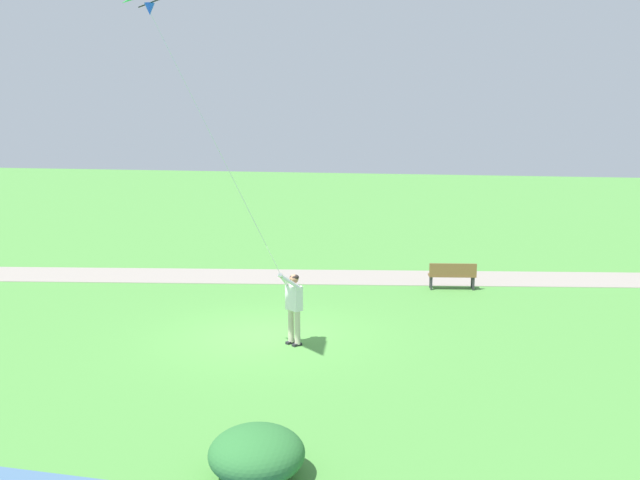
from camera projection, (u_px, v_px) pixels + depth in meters
name	position (u px, v px, depth m)	size (l,w,h in m)	color
ground_plane	(267.00, 336.00, 17.72)	(120.00, 120.00, 0.00)	#4C8E3D
walkway_path	(387.00, 278.00, 24.47)	(2.40, 32.00, 0.02)	gray
person_kite_flyer	(293.00, 302.00, 16.86)	(0.62, 0.55, 1.83)	#232328
park_bench_near_walkway	(452.00, 274.00, 22.66)	(0.71, 1.56, 0.88)	brown
lakeside_shrub	(257.00, 454.00, 10.53)	(1.46, 1.45, 0.78)	#2D7033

